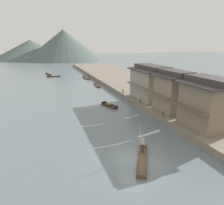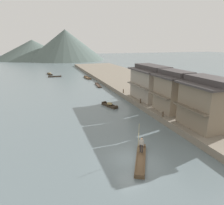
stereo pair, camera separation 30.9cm
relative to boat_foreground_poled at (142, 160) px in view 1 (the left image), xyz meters
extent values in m
plane|color=slate|center=(-0.72, 0.59, -0.14)|extent=(400.00, 400.00, 0.00)
cube|color=slate|center=(16.06, 30.59, 0.29)|extent=(18.00, 110.00, 0.86)
cube|color=brown|center=(0.00, 0.00, -0.03)|extent=(3.40, 5.13, 0.22)
cube|color=brown|center=(-1.24, -2.21, 0.18)|extent=(0.88, 0.71, 0.20)
cube|color=brown|center=(1.24, 2.21, 0.18)|extent=(0.88, 0.71, 0.20)
cube|color=brown|center=(0.35, -0.20, 0.12)|extent=(2.45, 4.29, 0.08)
cube|color=brown|center=(-0.35, 0.20, 0.12)|extent=(2.45, 4.29, 0.08)
cube|color=black|center=(0.53, 0.78, 0.31)|extent=(0.22, 0.23, 0.05)
cylinder|color=#232328|center=(0.56, 0.81, 0.72)|extent=(0.11, 0.11, 0.78)
cube|color=black|center=(0.39, 0.90, 0.31)|extent=(0.22, 0.23, 0.05)
cylinder|color=#232328|center=(0.42, 0.93, 0.72)|extent=(0.11, 0.11, 0.78)
cube|color=gray|center=(0.49, 0.87, 1.37)|extent=(0.37, 0.36, 0.52)
cylinder|color=gray|center=(0.61, 0.69, 1.30)|extent=(0.08, 0.08, 0.56)
cylinder|color=gray|center=(0.29, 0.96, 1.30)|extent=(0.08, 0.08, 0.56)
sphere|color=tan|center=(0.49, 0.87, 1.77)|extent=(0.20, 0.20, 0.20)
sphere|color=black|center=(0.49, 0.88, 1.79)|extent=(0.18, 0.18, 0.18)
cylinder|color=tan|center=(0.19, 0.98, 1.82)|extent=(0.04, 0.04, 3.00)
cube|color=#423328|center=(5.45, 35.42, -0.04)|extent=(1.39, 5.53, 0.19)
cube|color=#423328|center=(5.70, 38.00, 0.14)|extent=(0.82, 0.43, 0.17)
cube|color=#423328|center=(5.21, 32.85, 0.14)|extent=(0.82, 0.43, 0.17)
cube|color=#423328|center=(5.06, 35.46, 0.10)|extent=(0.55, 4.96, 0.08)
cube|color=#423328|center=(5.85, 35.39, 0.10)|extent=(0.55, 4.96, 0.08)
cube|color=brown|center=(5.28, 47.78, -0.01)|extent=(1.50, 5.07, 0.26)
cube|color=brown|center=(5.11, 50.12, 0.24)|extent=(1.06, 0.43, 0.23)
cube|color=brown|center=(5.44, 45.44, 0.24)|extent=(1.06, 0.43, 0.23)
cube|color=brown|center=(4.75, 47.74, 0.16)|extent=(0.40, 4.49, 0.08)
cube|color=brown|center=(5.81, 47.82, 0.16)|extent=(0.40, 4.49, 0.08)
cube|color=#33281E|center=(2.63, 17.37, 0.00)|extent=(2.09, 3.76, 0.27)
cube|color=#33281E|center=(3.17, 15.79, 0.25)|extent=(0.94, 0.62, 0.24)
cube|color=#33281E|center=(2.09, 18.95, 0.25)|extent=(0.94, 0.62, 0.24)
cube|color=#33281E|center=(3.05, 17.51, 0.17)|extent=(1.09, 3.00, 0.08)
cube|color=#33281E|center=(2.21, 17.23, 0.17)|extent=(1.09, 3.00, 0.08)
ellipsoid|color=olive|center=(2.63, 17.37, 0.37)|extent=(1.22, 1.43, 0.48)
cube|color=#33281E|center=(-4.40, 54.00, -0.02)|extent=(4.22, 1.09, 0.24)
cube|color=#33281E|center=(-6.34, 54.13, 0.21)|extent=(0.41, 0.75, 0.21)
cube|color=#33281E|center=(-2.47, 53.87, 0.21)|extent=(0.41, 0.75, 0.21)
cube|color=#33281E|center=(-4.43, 53.64, 0.14)|extent=(3.67, 0.33, 0.08)
cube|color=#33281E|center=(-4.38, 54.37, 0.14)|extent=(3.67, 0.33, 0.08)
cube|color=#33281E|center=(-5.75, 60.05, -0.03)|extent=(1.85, 5.05, 0.22)
cube|color=#33281E|center=(-6.15, 62.34, 0.18)|extent=(0.96, 0.51, 0.20)
cube|color=#33281E|center=(-5.35, 57.76, 0.18)|extent=(0.96, 0.51, 0.20)
cube|color=#33281E|center=(-6.21, 59.97, 0.12)|extent=(0.85, 4.40, 0.08)
cube|color=#33281E|center=(-5.29, 60.13, 0.12)|extent=(0.85, 4.40, 0.08)
ellipsoid|color=olive|center=(-5.75, 60.05, 0.33)|extent=(1.12, 1.41, 0.50)
cube|color=#7F705B|center=(10.61, 3.24, 3.33)|extent=(4.92, 5.43, 5.20)
cube|color=brown|center=(7.80, 3.24, 3.33)|extent=(0.70, 5.43, 0.16)
cube|color=#3D3838|center=(10.61, 3.24, 6.05)|extent=(5.82, 6.33, 0.24)
cube|color=#3D3838|center=(10.61, 3.24, 6.52)|extent=(2.95, 6.33, 0.70)
cube|color=gray|center=(10.34, 9.75, 3.33)|extent=(4.38, 4.69, 5.20)
cube|color=#6E6151|center=(7.80, 9.75, 3.33)|extent=(0.70, 4.69, 0.16)
cube|color=#3D3838|center=(10.34, 9.75, 6.05)|extent=(5.28, 5.59, 0.24)
cube|color=#3D3838|center=(10.34, 9.75, 6.52)|extent=(2.63, 5.59, 0.70)
cube|color=gray|center=(10.74, 17.25, 3.33)|extent=(5.17, 7.29, 5.20)
cube|color=gray|center=(7.80, 17.25, 3.33)|extent=(0.70, 7.29, 0.16)
cube|color=#3D3838|center=(10.74, 17.25, 6.05)|extent=(6.07, 8.19, 0.24)
cube|color=#3D3838|center=(10.74, 17.25, 6.52)|extent=(3.10, 8.19, 0.70)
cylinder|color=#473828|center=(7.41, 7.86, 1.08)|extent=(0.20, 0.20, 0.72)
cylinder|color=#473828|center=(7.41, 14.88, 1.11)|extent=(0.20, 0.20, 0.76)
cylinder|color=#473828|center=(7.41, 22.67, 1.13)|extent=(0.20, 0.20, 0.81)
cone|color=#4C5B56|center=(7.93, 125.92, 9.57)|extent=(51.04, 51.04, 19.41)
cone|color=#4C5B56|center=(-13.24, 139.23, 6.37)|extent=(50.89, 50.89, 13.01)
camera|label=1|loc=(-8.35, -14.89, 10.70)|focal=32.25mm
camera|label=2|loc=(-8.06, -15.00, 10.70)|focal=32.25mm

